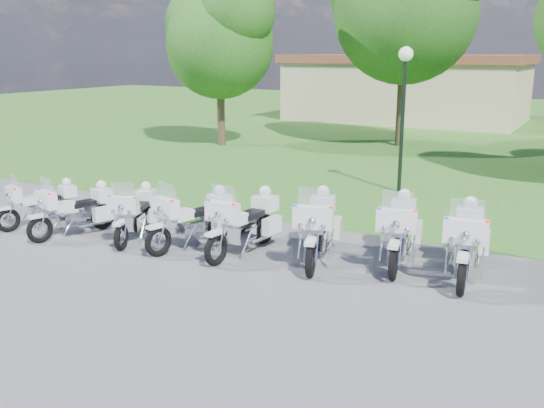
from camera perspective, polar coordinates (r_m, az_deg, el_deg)
The scene contains 13 objects.
ground at distance 12.59m, azimuth 0.54°, elevation -5.81°, with size 100.00×100.00×0.00m, color #4F4F53.
grass_lawn at distance 38.05m, azimuth 20.67°, elevation 6.79°, with size 100.00×48.00×0.01m, color #2A611E.
motorcycle_0 at distance 16.32m, azimuth -20.77°, elevation 0.08°, with size 1.16×1.99×1.41m.
motorcycle_1 at distance 15.24m, azimuth -17.93°, elevation -0.47°, with size 1.12×2.19×1.51m.
motorcycle_2 at distance 14.58m, azimuth -12.66°, elevation -0.78°, with size 1.21×2.14×1.50m.
motorcycle_3 at distance 13.72m, azimuth -7.31°, elevation -1.31°, with size 1.19×2.32×1.60m.
motorcycle_4 at distance 13.22m, azimuth -2.53°, elevation -1.68°, with size 0.91×2.47×1.66m.
motorcycle_5 at distance 12.77m, azimuth 4.36°, elevation -2.10°, with size 1.35×2.52×1.75m.
motorcycle_6 at distance 12.82m, azimuth 11.93°, elevation -2.37°, with size 1.18×2.53×1.72m.
motorcycle_7 at distance 12.40m, azimuth 17.84°, elevation -3.28°, with size 1.10×2.59×1.74m.
lamp_post at distance 19.01m, azimuth 12.35°, elevation 10.93°, with size 0.44×0.44×4.45m.
tree_0 at distance 28.63m, azimuth -5.01°, elevation 15.65°, with size 5.74×4.90×7.65m.
building_west at distance 40.18m, azimuth 12.57°, elevation 10.66°, with size 14.56×8.32×4.10m.
Camera 1 is at (5.69, -10.37, 4.30)m, focal length 40.00 mm.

